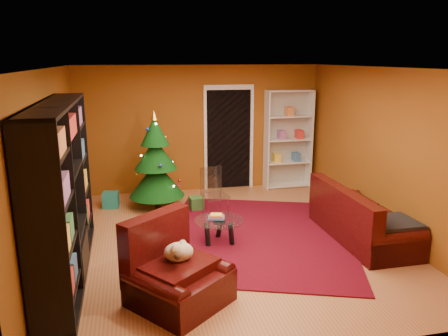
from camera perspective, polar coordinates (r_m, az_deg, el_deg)
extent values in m
cube|color=#9D5D36|center=(6.86, 0.71, -9.55)|extent=(5.00, 5.50, 0.05)
cube|color=silver|center=(6.27, 0.79, 13.17)|extent=(5.00, 5.50, 0.05)
cube|color=brown|center=(9.12, -3.14, 5.13)|extent=(5.00, 0.05, 2.60)
cube|color=brown|center=(6.39, -21.93, 0.14)|extent=(0.05, 5.50, 2.60)
cube|color=brown|center=(7.41, 20.17, 2.14)|extent=(0.05, 5.50, 2.60)
cube|color=#570716|center=(7.00, 4.35, -8.77)|extent=(3.87, 4.17, 0.02)
cube|color=#18766F|center=(8.50, -14.57, -4.03)|extent=(0.31, 0.31, 0.28)
cube|color=#255421|center=(8.11, -3.62, -4.63)|extent=(0.27, 0.27, 0.24)
cube|color=maroon|center=(9.02, -6.42, -2.85)|extent=(0.22, 0.22, 0.21)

